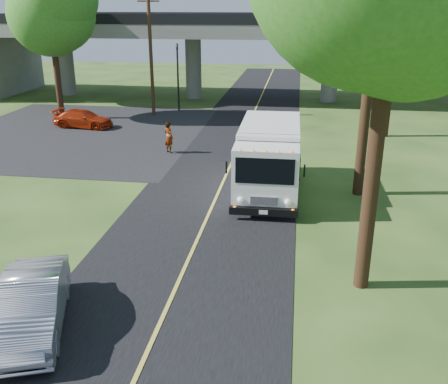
% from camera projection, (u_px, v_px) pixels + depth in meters
% --- Properties ---
extents(ground, '(120.00, 120.00, 0.00)m').
position_uv_depth(ground, '(176.00, 288.00, 14.95)').
color(ground, '#284418').
rests_on(ground, ground).
extents(road, '(7.00, 90.00, 0.02)m').
position_uv_depth(road, '(224.00, 180.00, 24.20)').
color(road, black).
rests_on(road, ground).
extents(parking_lot, '(16.00, 18.00, 0.01)m').
position_uv_depth(parking_lot, '(78.00, 133.00, 33.11)').
color(parking_lot, black).
rests_on(parking_lot, ground).
extents(lane_line, '(0.12, 90.00, 0.01)m').
position_uv_depth(lane_line, '(224.00, 179.00, 24.19)').
color(lane_line, gold).
rests_on(lane_line, road).
extents(overpass, '(54.00, 10.00, 7.30)m').
position_uv_depth(overpass, '(261.00, 47.00, 42.97)').
color(overpass, slate).
rests_on(overpass, ground).
extents(traffic_signal, '(0.18, 0.22, 5.20)m').
position_uv_depth(traffic_signal, '(178.00, 70.00, 38.71)').
color(traffic_signal, black).
rests_on(traffic_signal, ground).
extents(utility_pole, '(1.60, 0.26, 9.00)m').
position_uv_depth(utility_pole, '(151.00, 54.00, 36.57)').
color(utility_pole, '#472D19').
rests_on(utility_pole, ground).
extents(tree_left_lot, '(5.60, 5.50, 10.50)m').
position_uv_depth(tree_left_lot, '(51.00, 6.00, 34.25)').
color(tree_left_lot, '#382314').
rests_on(tree_left_lot, ground).
extents(tree_left_far, '(5.26, 5.16, 9.89)m').
position_uv_depth(tree_left_far, '(51.00, 11.00, 40.38)').
color(tree_left_far, '#382314').
rests_on(tree_left_far, ground).
extents(step_van, '(2.71, 7.21, 3.01)m').
position_uv_depth(step_van, '(269.00, 156.00, 22.22)').
color(step_van, white).
rests_on(step_van, ground).
extents(red_sedan, '(4.30, 2.11, 1.20)m').
position_uv_depth(red_sedan, '(83.00, 119.00, 34.31)').
color(red_sedan, '#9D2309').
rests_on(red_sedan, ground).
extents(silver_sedan, '(2.86, 4.56, 1.42)m').
position_uv_depth(silver_sedan, '(32.00, 305.00, 12.87)').
color(silver_sedan, '#919599').
rests_on(silver_sedan, ground).
extents(pedestrian, '(0.78, 0.74, 1.79)m').
position_uv_depth(pedestrian, '(169.00, 138.00, 28.30)').
color(pedestrian, gray).
rests_on(pedestrian, ground).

